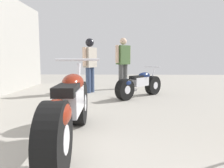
% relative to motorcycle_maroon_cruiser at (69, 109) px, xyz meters
% --- Properties ---
extents(ground_plane, '(19.15, 19.15, 0.00)m').
position_rel_motorcycle_maroon_cruiser_xyz_m(ground_plane, '(0.38, 1.91, -0.44)').
color(ground_plane, '#9E998E').
extents(motorcycle_maroon_cruiser, '(0.66, 2.24, 1.05)m').
position_rel_motorcycle_maroon_cruiser_xyz_m(motorcycle_maroon_cruiser, '(0.00, 0.00, 0.00)').
color(motorcycle_maroon_cruiser, black).
rests_on(motorcycle_maroon_cruiser, ground_plane).
extents(motorcycle_black_naked, '(1.36, 1.42, 0.83)m').
position_rel_motorcycle_maroon_cruiser_xyz_m(motorcycle_black_naked, '(1.14, 3.25, -0.10)').
color(motorcycle_black_naked, black).
rests_on(motorcycle_black_naked, ground_plane).
extents(mechanic_in_blue, '(0.58, 0.58, 1.75)m').
position_rel_motorcycle_maroon_cruiser_xyz_m(mechanic_in_blue, '(0.74, 4.92, 0.55)').
color(mechanic_in_blue, '#4C4C4C').
rests_on(mechanic_in_blue, ground_plane).
extents(mechanic_with_helmet, '(0.41, 0.62, 1.65)m').
position_rel_motorcycle_maroon_cruiser_xyz_m(mechanic_with_helmet, '(-0.29, 4.01, 0.55)').
color(mechanic_with_helmet, '#384766').
rests_on(mechanic_with_helmet, ground_plane).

